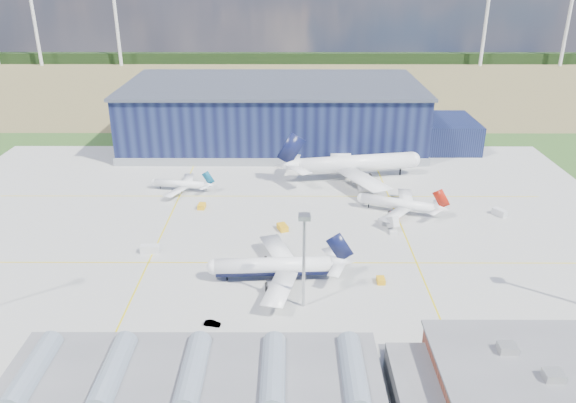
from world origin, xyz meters
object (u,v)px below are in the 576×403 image
object	(u,v)px
airliner_navy	(274,258)
car_a	(551,356)
gse_van_a	(150,249)
hangar	(280,117)
gse_tug_a	(283,227)
gse_tug_b	(381,280)
airliner_red	(398,198)
gse_tug_c	(202,206)
airstair	(392,225)
ops_building	(564,381)
car_b	(212,323)
airliner_regional	(180,180)
light_mast_center	(304,246)
gse_cart_b	(288,167)
airliner_widebody	(357,155)
gse_van_b	(500,212)
gse_cart_a	(383,221)

from	to	relation	value
airliner_navy	car_a	xyz separation A→B (m)	(55.71, -29.86, -5.36)
gse_van_a	hangar	bearing A→B (deg)	-21.24
gse_tug_a	gse_tug_b	distance (m)	38.03
gse_tug_a	gse_tug_b	size ratio (longest dim) A/B	1.36
airliner_red	gse_tug_c	xyz separation A→B (m)	(-61.60, 2.94, -4.03)
gse_tug_a	gse_van_a	bearing A→B (deg)	-178.89
airstair	airliner_navy	bearing A→B (deg)	-158.36
airliner_navy	gse_tug_b	size ratio (longest dim) A/B	12.49
ops_building	car_b	world-z (taller)	ops_building
ops_building	airliner_regional	distance (m)	131.62
gse_van_a	gse_tug_a	bearing A→B (deg)	-71.07
gse_tug_b	car_b	size ratio (longest dim) A/B	0.82
light_mast_center	gse_van_a	xyz separation A→B (m)	(-40.72, 25.49, -14.33)
car_b	gse_cart_b	bearing A→B (deg)	2.72
gse_cart_b	airstair	distance (m)	60.56
ops_building	gse_tug_c	xyz separation A→B (m)	(-76.10, 84.94, -4.03)
gse_van_a	airliner_red	bearing A→B (deg)	-72.17
airliner_widebody	light_mast_center	bearing A→B (deg)	-114.77
car_a	airliner_regional	bearing A→B (deg)	68.73
hangar	airliner_regional	bearing A→B (deg)	-121.34
ops_building	gse_van_a	size ratio (longest dim) A/B	9.09
light_mast_center	car_b	world-z (taller)	light_mast_center
light_mast_center	gse_tug_c	world-z (taller)	light_mast_center
gse_tug_c	car_a	size ratio (longest dim) A/B	0.93
airliner_navy	gse_tug_c	bearing A→B (deg)	-63.70
airstair	car_a	bearing A→B (deg)	-87.04
ops_building	gse_van_b	xyz separation A→B (m)	(16.74, 79.88, -3.75)
gse_tug_c	airliner_navy	bearing A→B (deg)	-57.23
ops_building	gse_cart_a	xyz separation A→B (m)	(-20.04, 74.11, -4.08)
airliner_regional	car_a	distance (m)	125.37
hangar	gse_van_a	distance (m)	105.35
ops_building	airliner_navy	size ratio (longest dim) A/B	1.25
gse_tug_a	gse_cart_b	world-z (taller)	gse_tug_a
light_mast_center	airstair	world-z (taller)	light_mast_center
gse_cart_a	airliner_red	bearing A→B (deg)	41.56
light_mast_center	gse_cart_a	xyz separation A→B (m)	(24.97, 44.11, -14.72)
airstair	gse_van_a	bearing A→B (deg)	174.09
gse_cart_a	car_b	world-z (taller)	gse_cart_a
airliner_widebody	car_a	distance (m)	104.26
gse_cart_b	car_a	xyz separation A→B (m)	(52.36, -110.00, 0.05)
gse_van_a	gse_cart_b	size ratio (longest dim) A/B	1.85
light_mast_center	airliner_red	distance (m)	61.22
hangar	gse_cart_a	xyz separation A→B (m)	(32.16, -80.70, -10.90)
airliner_widebody	gse_cart_a	xyz separation A→B (m)	(4.25, -38.01, -8.13)
airliner_regional	gse_tug_a	size ratio (longest dim) A/B	5.82
light_mast_center	airliner_navy	world-z (taller)	light_mast_center
airliner_regional	gse_van_b	xyz separation A→B (m)	(102.31, -20.13, -2.75)
hangar	airliner_red	size ratio (longest dim) A/B	4.94
light_mast_center	gse_van_a	size ratio (longest dim) A/B	4.55
ops_building	airliner_navy	xyz separation A→B (m)	(-52.04, 41.87, 1.20)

